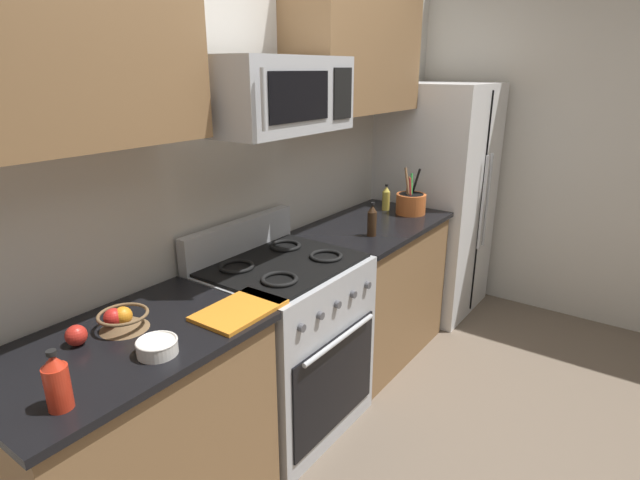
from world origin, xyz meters
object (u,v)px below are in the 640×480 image
Objects in this scene: cutting_board at (240,310)px; utensil_crock at (411,203)px; bottle_oil at (386,198)px; prep_bowl at (157,346)px; microwave at (273,95)px; fruit_basket at (122,319)px; apple_loose at (76,335)px; bottle_soy at (372,221)px; range_oven at (284,343)px; refrigerator at (435,200)px; bottle_hot_sauce at (57,382)px.

utensil_crock is at bearing 2.94° from cutting_board.
prep_bowl is at bearing -172.89° from bottle_oil.
fruit_basket is (-0.84, 0.04, -0.77)m from microwave.
fruit_basket is at bearing -179.67° from bottle_oil.
cutting_board is at bearing -28.75° from apple_loose.
bottle_oil is at bearing 2.67° from microwave.
fruit_basket is 2.49× the size of apple_loose.
microwave reaches higher than bottle_soy.
microwave reaches higher than fruit_basket.
range_oven is 1.87m from refrigerator.
fruit_basket is (-2.06, 0.17, -0.03)m from utensil_crock.
utensil_crock is (-0.60, -0.08, 0.12)m from refrigerator.
range_oven is at bearing 169.72° from bottle_soy.
utensil_crock is 0.18m from bottle_oil.
apple_loose reaches higher than prep_bowl.
range_oven is 7.76× the size of prep_bowl.
microwave reaches higher than utensil_crock.
microwave is at bearing -3.05° from fruit_basket.
refrigerator is (1.82, -0.02, 0.39)m from range_oven.
range_oven is at bearing 179.46° from refrigerator.
apple_loose is at bearing 169.58° from fruit_basket.
apple_loose is 0.40× the size of bottle_hot_sauce.
range_oven is 14.60× the size of apple_loose.
bottle_soy reaches higher than prep_bowl.
refrigerator is 2.01m from microwave.
bottle_soy is (0.66, -0.12, 0.53)m from range_oven.
bottle_soy is (-0.54, -0.20, 0.01)m from bottle_oil.
bottle_soy is at bearing 2.05° from prep_bowl.
bottle_oil is at bearing 95.34° from utensil_crock.
prep_bowl is at bearing -65.35° from apple_loose.
refrigerator reaches higher than prep_bowl.
apple_loose is at bearing 114.65° from prep_bowl.
bottle_oil reaches higher than cutting_board.
utensil_crock is at bearing 2.31° from bottle_hot_sauce.
microwave reaches higher than refrigerator.
refrigerator is 3.05m from bottle_hot_sauce.
utensil_crock reaches higher than fruit_basket.
apple_loose is at bearing 151.25° from cutting_board.
prep_bowl is at bearing -98.12° from fruit_basket.
apple_loose is 0.38× the size of bottle_soy.
bottle_soy reaches higher than fruit_basket.
cutting_board is at bearing -175.94° from refrigerator.
fruit_basket is at bearing 34.81° from bottle_hot_sauce.
bottle_soy is at bearing 2.16° from bottle_hot_sauce.
prep_bowl is (0.34, 0.02, -0.06)m from bottle_hot_sauce.
microwave is (-1.82, 0.04, 0.85)m from refrigerator.
bottle_soy reaches higher than cutting_board.
bottle_hot_sauce is (-0.38, -0.26, 0.05)m from fruit_basket.
bottle_oil reaches higher than prep_bowl.
microwave reaches higher than bottle_oil.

